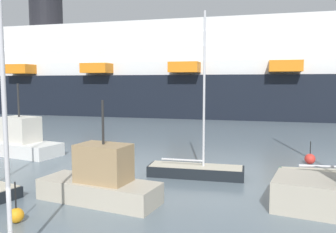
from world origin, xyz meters
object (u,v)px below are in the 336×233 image
Objects in this scene: sailboat_4 at (196,169)px; cruise_ship at (155,75)px; channel_buoy_0 at (16,215)px; channel_buoy_2 at (310,159)px; fishing_boat_2 at (18,141)px; fishing_boat_1 at (101,181)px.

sailboat_4 is 43.80m from cruise_ship.
cruise_ship is at bearing 98.55° from channel_buoy_0.
fishing_boat_2 is at bearing -175.68° from channel_buoy_2.
channel_buoy_0 is (8.60, -11.87, -0.73)m from fishing_boat_2.
cruise_ship is (-13.62, 41.11, 6.60)m from sailboat_4.
fishing_boat_2 is at bearing 166.96° from sailboat_4.
fishing_boat_1 is 47.90m from cruise_ship.
sailboat_4 reaches higher than fishing_boat_1.
fishing_boat_2 is 38.25m from cruise_ship.
sailboat_4 is 1.58× the size of fishing_boat_1.
channel_buoy_2 is at bearing -58.07° from cruise_ship.
channel_buoy_0 is at bearing -79.65° from cruise_ship.
fishing_boat_1 reaches higher than channel_buoy_2.
cruise_ship reaches higher than sailboat_4.
fishing_boat_2 reaches higher than fishing_boat_1.
fishing_boat_1 is 3.96m from channel_buoy_0.
fishing_boat_1 is 13.99m from fishing_boat_2.
channel_buoy_2 is at bearing 53.99° from fishing_boat_1.
channel_buoy_0 is at bearing -115.64° from fishing_boat_1.
fishing_boat_1 reaches higher than channel_buoy_0.
fishing_boat_2 reaches higher than channel_buoy_2.
fishing_boat_1 is at bearing 53.36° from channel_buoy_0.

